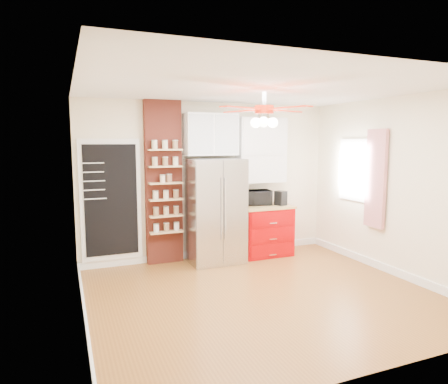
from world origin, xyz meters
name	(u,v)px	position (x,y,z in m)	size (l,w,h in m)	color
floor	(262,294)	(0.00, 0.00, 0.00)	(4.50, 4.50, 0.00)	brown
ceiling	(264,88)	(0.00, 0.00, 2.70)	(4.50, 4.50, 0.00)	white
wall_back	(210,181)	(0.00, 2.00, 1.35)	(4.50, 0.02, 2.70)	#F8EFC8
wall_front	(375,224)	(0.00, -2.00, 1.35)	(4.50, 0.02, 2.70)	#F8EFC8
wall_left	(79,205)	(-2.25, 0.00, 1.35)	(0.02, 4.00, 2.70)	#F8EFC8
wall_right	(396,187)	(2.25, 0.00, 1.35)	(0.02, 4.00, 2.70)	#F8EFC8
chalkboard	(111,200)	(-1.70, 1.96, 1.10)	(0.95, 0.05, 1.95)	white
brick_pillar	(164,183)	(-0.85, 1.92, 1.35)	(0.60, 0.16, 2.70)	maroon
fridge	(215,211)	(-0.05, 1.63, 0.88)	(0.90, 0.70, 1.75)	silver
upper_glass_cabinet	(211,134)	(-0.05, 1.82, 2.15)	(0.90, 0.35, 0.70)	white
red_cabinet	(264,230)	(0.92, 1.68, 0.45)	(0.94, 0.64, 0.90)	#AD0104
upper_shelf_unit	(261,150)	(0.92, 1.85, 1.88)	(0.90, 0.30, 1.15)	white
window	(355,170)	(2.23, 0.90, 1.55)	(0.04, 0.75, 1.05)	white
curtain	(376,179)	(2.18, 0.35, 1.45)	(0.06, 0.40, 1.55)	red
ceiling_fan	(264,110)	(0.00, 0.00, 2.42)	(1.40, 1.40, 0.44)	silver
toaster_oven	(257,198)	(0.82, 1.79, 1.03)	(0.48, 0.33, 0.27)	black
coffee_maker	(281,198)	(1.19, 1.60, 1.03)	(0.15, 0.19, 0.26)	black
canister_left	(281,201)	(1.21, 1.59, 0.97)	(0.10, 0.10, 0.14)	#B30910
canister_right	(281,200)	(1.29, 1.74, 0.98)	(0.10, 0.10, 0.15)	#B4150A
pantry_jar_oats	(163,179)	(-0.91, 1.75, 1.43)	(0.09, 0.09, 0.12)	beige
pantry_jar_beans	(169,178)	(-0.79, 1.79, 1.43)	(0.10, 0.10, 0.12)	brown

